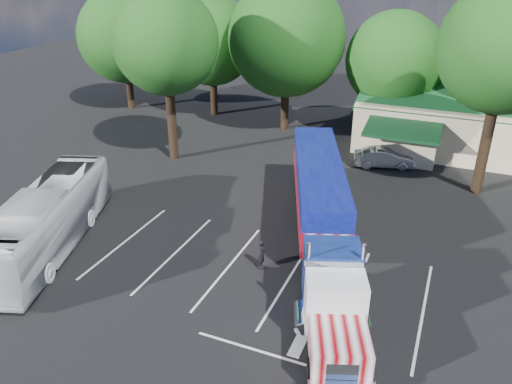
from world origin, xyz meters
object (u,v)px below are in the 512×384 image
at_px(tour_bus, 47,219).
at_px(silver_sedan, 384,158).
at_px(semi_truck, 322,208).
at_px(woman, 262,254).
at_px(bicycle, 310,199).

xyz_separation_m(tour_bus, silver_sedan, (14.75, 18.50, -0.97)).
relative_size(semi_truck, tour_bus, 1.58).
bearing_deg(silver_sedan, woman, 151.09).
bearing_deg(woman, semi_truck, -42.81).
distance_m(semi_truck, silver_sedan, 12.86).
height_order(tour_bus, silver_sedan, tour_bus).
relative_size(woman, tour_bus, 0.13).
bearing_deg(woman, bicycle, -11.65).
bearing_deg(silver_sedan, semi_truck, 157.27).
relative_size(semi_truck, bicycle, 9.82).
bearing_deg(semi_truck, tour_bus, -176.88).
distance_m(semi_truck, bicycle, 4.98).
bearing_deg(bicycle, tour_bus, -153.96).
relative_size(semi_truck, woman, 11.84).
relative_size(woman, bicycle, 0.83).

